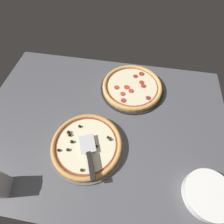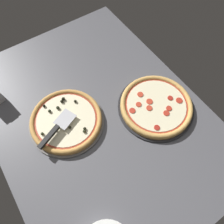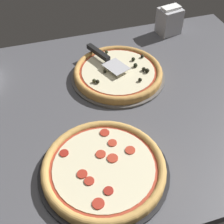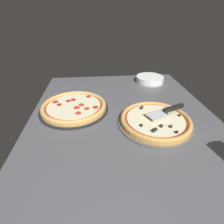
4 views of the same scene
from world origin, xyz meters
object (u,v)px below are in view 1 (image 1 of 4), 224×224
at_px(pizza_back, 132,86).
at_px(serving_spatula, 90,161).
at_px(pizza_front, 87,145).
at_px(plate_stack, 208,195).

distance_m(pizza_back, serving_spatula, 0.55).
bearing_deg(pizza_front, serving_spatula, -64.07).
relative_size(pizza_front, plate_stack, 1.68).
height_order(pizza_back, serving_spatula, serving_spatula).
height_order(pizza_back, plate_stack, plate_stack).
relative_size(pizza_back, plate_stack, 1.75).
xyz_separation_m(pizza_back, plate_stack, (0.40, -0.58, -0.00)).
xyz_separation_m(pizza_front, pizza_back, (0.19, 0.44, -0.00)).
relative_size(pizza_front, serving_spatula, 1.56).
bearing_deg(pizza_front, pizza_back, 66.59).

